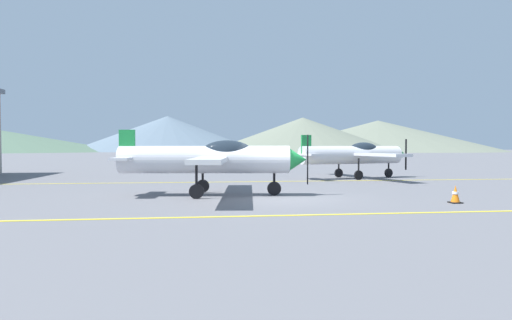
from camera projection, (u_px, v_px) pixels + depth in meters
ground_plane at (283, 197)px, 16.17m from camera, size 400.00×400.00×0.00m
apron_line_near at (311, 215)px, 12.02m from camera, size 80.00×0.16×0.01m
apron_line_far at (258, 182)px, 23.33m from camera, size 80.00×0.16×0.01m
airplane_near at (212, 159)px, 16.75m from camera, size 7.36×8.46×2.53m
airplane_mid at (355, 154)px, 25.71m from camera, size 7.39×8.40×2.53m
traffic_cone_front at (455, 194)px, 14.56m from camera, size 0.36×0.36×0.59m
hill_centerleft at (168, 134)px, 167.77m from camera, size 70.85×70.85×13.43m
hill_centerright at (303, 135)px, 144.32m from camera, size 63.20×63.20×11.34m
hill_right at (378, 136)px, 166.88m from camera, size 88.93×88.93×11.68m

